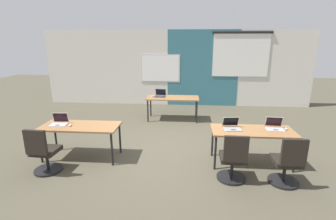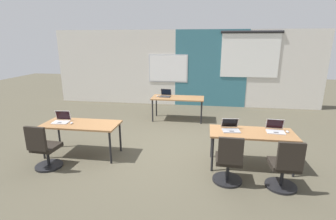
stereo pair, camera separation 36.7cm
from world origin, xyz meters
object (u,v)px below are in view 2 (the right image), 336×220
(laptop_near_left_end, at_px, (62,120))
(laptop_near_right_end, at_px, (275,129))
(chair_near_right_inner, at_px, (229,163))
(mouse_near_right_end, at_px, (287,132))
(mouse_near_left_end, at_px, (72,123))
(mouse_far_left, at_px, (157,96))
(laptop_near_right_inner, at_px, (231,128))
(desk_near_right, at_px, (252,135))
(desk_near_left, at_px, (81,126))
(chair_near_right_end, at_px, (285,169))
(laptop_far_left, at_px, (165,95))
(chair_near_left_end, at_px, (44,151))
(desk_far_center, at_px, (178,99))

(laptop_near_left_end, xyz_separation_m, laptop_near_right_end, (4.40, 0.08, -0.00))
(chair_near_right_inner, distance_m, laptop_near_left_end, 3.58)
(mouse_near_right_end, bearing_deg, chair_near_right_inner, -145.69)
(mouse_near_left_end, height_order, mouse_far_left, same)
(laptop_near_right_inner, height_order, laptop_near_left_end, laptop_near_left_end)
(desk_near_right, bearing_deg, laptop_near_left_end, 179.65)
(desk_near_left, height_order, mouse_near_left_end, mouse_near_left_end)
(mouse_far_left, bearing_deg, chair_near_right_end, -51.71)
(chair_near_right_inner, distance_m, laptop_far_left, 3.96)
(mouse_far_left, height_order, mouse_near_right_end, same)
(desk_near_right, relative_size, chair_near_right_end, 1.74)
(mouse_near_left_end, xyz_separation_m, mouse_near_right_end, (4.35, 0.13, 0.00))
(desk_near_left, bearing_deg, mouse_near_left_end, -165.04)
(laptop_far_left, relative_size, mouse_far_left, 3.31)
(laptop_near_right_inner, bearing_deg, chair_near_left_end, -175.03)
(desk_near_left, distance_m, laptop_near_right_inner, 3.10)
(mouse_near_left_end, distance_m, laptop_far_left, 3.30)
(chair_near_right_inner, bearing_deg, desk_near_right, -123.38)
(desk_far_center, distance_m, chair_near_right_inner, 3.73)
(desk_near_left, bearing_deg, mouse_near_right_end, 1.14)
(laptop_near_left_end, xyz_separation_m, mouse_near_left_end, (0.27, -0.07, -0.03))
(desk_near_left, height_order, laptop_far_left, laptop_far_left)
(laptop_near_right_inner, distance_m, mouse_near_right_end, 1.06)
(chair_near_right_inner, xyz_separation_m, laptop_far_left, (-1.68, 3.56, 0.39))
(desk_far_center, relative_size, chair_near_left_end, 1.74)
(mouse_near_left_end, xyz_separation_m, laptop_near_right_end, (4.13, 0.15, 0.03))
(desk_near_left, bearing_deg, chair_near_right_end, -10.86)
(mouse_near_left_end, bearing_deg, chair_near_right_end, -9.69)
(laptop_near_left_end, height_order, chair_near_right_end, laptop_near_left_end)
(chair_near_left_end, bearing_deg, laptop_near_right_inner, -165.10)
(desk_near_right, height_order, mouse_near_left_end, mouse_near_left_end)
(desk_near_left, bearing_deg, chair_near_left_end, -122.03)
(mouse_near_left_end, relative_size, laptop_far_left, 0.31)
(mouse_near_left_end, distance_m, laptop_near_right_end, 4.14)
(desk_far_center, height_order, mouse_far_left, mouse_far_left)
(desk_near_left, relative_size, laptop_near_right_end, 4.58)
(laptop_near_right_end, bearing_deg, desk_near_left, -174.71)
(chair_near_left_end, bearing_deg, laptop_near_right_end, -166.66)
(chair_near_right_end, bearing_deg, laptop_far_left, -55.94)
(mouse_near_left_end, bearing_deg, chair_near_right_inner, -11.31)
(desk_far_center, xyz_separation_m, chair_near_right_inner, (1.28, -3.49, -0.28))
(desk_near_right, distance_m, desk_far_center, 3.30)
(laptop_near_right_inner, bearing_deg, laptop_far_left, 114.98)
(desk_far_center, height_order, mouse_near_right_end, mouse_near_right_end)
(desk_near_left, xyz_separation_m, chair_near_right_inner, (3.03, -0.69, -0.28))
(desk_near_right, relative_size, mouse_near_right_end, 15.64)
(chair_near_left_end, xyz_separation_m, laptop_far_left, (1.78, 3.56, 0.39))
(mouse_near_left_end, bearing_deg, laptop_far_left, 62.25)
(desk_near_right, xyz_separation_m, mouse_near_left_end, (-3.69, -0.05, 0.08))
(desk_far_center, bearing_deg, chair_near_right_end, -58.56)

